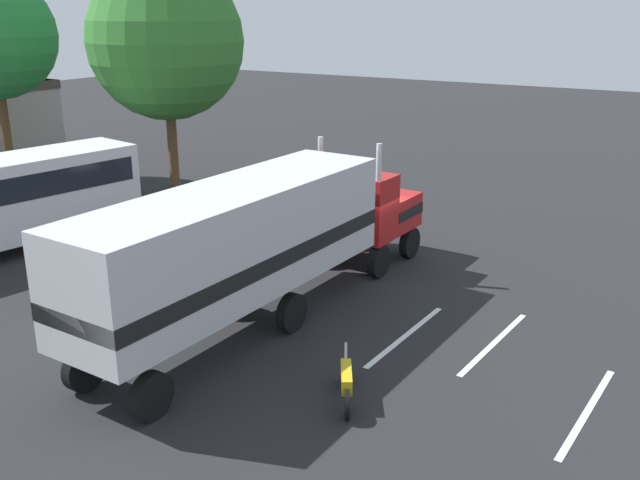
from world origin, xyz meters
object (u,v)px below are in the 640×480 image
object	(u,v)px
motorcycle	(346,382)
tree_left	(166,41)
person_bystander	(187,284)
semi_truck	(261,237)

from	to	relation	value
motorcycle	tree_left	distance (m)	20.23
person_bystander	motorcycle	distance (m)	6.65
semi_truck	person_bystander	xyz separation A→B (m)	(-0.66, 2.19, -1.63)
semi_truck	person_bystander	world-z (taller)	semi_truck
tree_left	person_bystander	bearing A→B (deg)	-136.77
person_bystander	tree_left	size ratio (longest dim) A/B	0.15
person_bystander	motorcycle	world-z (taller)	person_bystander
semi_truck	person_bystander	distance (m)	2.81
semi_truck	person_bystander	bearing A→B (deg)	106.77
person_bystander	motorcycle	size ratio (longest dim) A/B	0.87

